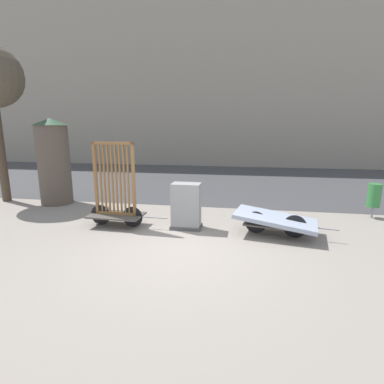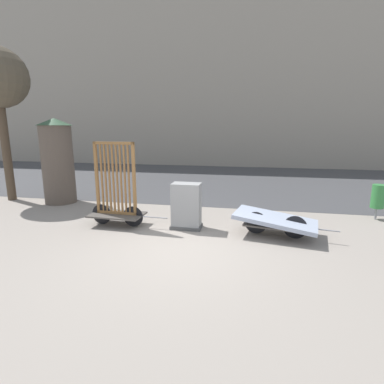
# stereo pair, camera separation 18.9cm
# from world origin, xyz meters

# --- Properties ---
(ground_plane) EXTENTS (60.00, 60.00, 0.00)m
(ground_plane) POSITION_xyz_m (0.00, 0.00, 0.00)
(ground_plane) COLOR gray
(road_strip) EXTENTS (56.00, 10.54, 0.01)m
(road_strip) POSITION_xyz_m (0.00, 8.89, 0.00)
(road_strip) COLOR #424244
(road_strip) RESTS_ON ground_plane
(building_facade) EXTENTS (48.00, 4.00, 14.49)m
(building_facade) POSITION_xyz_m (0.00, 16.16, 7.24)
(building_facade) COLOR #9E9384
(building_facade) RESTS_ON ground_plane
(bike_cart_with_bedframe) EXTENTS (2.12, 0.85, 2.19)m
(bike_cart_with_bedframe) POSITION_xyz_m (-2.01, 1.34, 0.72)
(bike_cart_with_bedframe) COLOR #4C4742
(bike_cart_with_bedframe) RESTS_ON ground_plane
(bike_cart_with_mattress) EXTENTS (2.40, 1.39, 0.55)m
(bike_cart_with_mattress) POSITION_xyz_m (2.02, 1.34, 0.38)
(bike_cart_with_mattress) COLOR #4C4742
(bike_cart_with_mattress) RESTS_ON ground_plane
(utility_cabinet) EXTENTS (0.78, 0.50, 1.17)m
(utility_cabinet) POSITION_xyz_m (-0.17, 1.48, 0.54)
(utility_cabinet) COLOR #4C4C4C
(utility_cabinet) RESTS_ON ground_plane
(trash_bin) EXTENTS (0.35, 0.35, 0.99)m
(trash_bin) POSITION_xyz_m (4.89, 3.27, 0.65)
(trash_bin) COLOR gray
(trash_bin) RESTS_ON ground_plane
(advertising_column) EXTENTS (1.15, 1.15, 2.84)m
(advertising_column) POSITION_xyz_m (-5.02, 3.27, 1.45)
(advertising_column) COLOR brown
(advertising_column) RESTS_ON ground_plane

